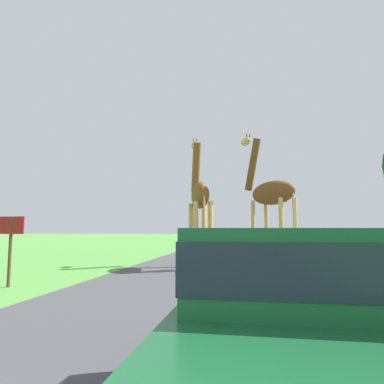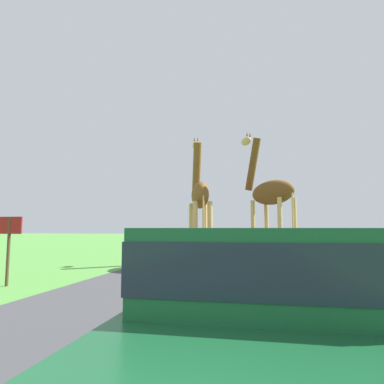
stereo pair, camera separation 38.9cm
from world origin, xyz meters
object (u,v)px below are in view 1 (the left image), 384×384
(giraffe_near_road, at_px, (200,199))
(car_far_ahead, at_px, (273,238))
(giraffe_companion, at_px, (270,194))
(car_queue_left, at_px, (225,239))
(sign_post, at_px, (11,238))
(car_lead_maroon, at_px, (304,315))
(car_queue_right, at_px, (219,236))

(giraffe_near_road, relative_size, car_far_ahead, 1.18)
(giraffe_companion, xyz_separation_m, car_queue_left, (-2.26, 9.65, -1.83))
(giraffe_near_road, height_order, giraffe_companion, giraffe_near_road)
(car_queue_left, distance_m, sign_post, 14.42)
(giraffe_companion, distance_m, car_lead_maroon, 9.10)
(car_lead_maroon, bearing_deg, car_far_ahead, 86.90)
(giraffe_near_road, xyz_separation_m, car_queue_left, (0.27, 8.95, -1.78))
(car_queue_left, relative_size, car_far_ahead, 0.93)
(giraffe_near_road, distance_m, giraffe_companion, 2.62)
(car_queue_right, bearing_deg, sign_post, -97.98)
(giraffe_companion, bearing_deg, car_queue_right, 64.08)
(car_queue_right, height_order, sign_post, sign_post)
(car_queue_right, bearing_deg, giraffe_near_road, -87.02)
(giraffe_near_road, bearing_deg, car_queue_left, 70.47)
(car_lead_maroon, distance_m, car_queue_left, 18.67)
(car_lead_maroon, relative_size, car_queue_right, 0.93)
(giraffe_near_road, bearing_deg, giraffe_companion, -33.29)
(car_queue_left, xyz_separation_m, sign_post, (-4.36, -13.74, 0.45))
(giraffe_near_road, height_order, sign_post, giraffe_near_road)
(giraffe_near_road, height_order, car_queue_right, giraffe_near_road)
(giraffe_near_road, xyz_separation_m, sign_post, (-4.10, -4.78, -1.33))
(car_queue_right, bearing_deg, car_queue_left, -82.34)
(car_lead_maroon, xyz_separation_m, sign_post, (-6.36, 4.83, 0.45))
(giraffe_near_road, distance_m, car_far_ahead, 15.14)
(giraffe_near_road, xyz_separation_m, car_lead_maroon, (2.26, -9.61, -1.78))
(giraffe_near_road, height_order, car_far_ahead, giraffe_near_road)
(car_queue_right, bearing_deg, car_lead_maroon, -83.37)
(car_lead_maroon, height_order, car_far_ahead, car_lead_maroon)
(giraffe_near_road, relative_size, giraffe_companion, 1.03)
(giraffe_near_road, xyz_separation_m, car_far_ahead, (3.58, 14.59, -1.84))
(car_queue_right, relative_size, sign_post, 2.49)
(giraffe_companion, height_order, car_far_ahead, giraffe_companion)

